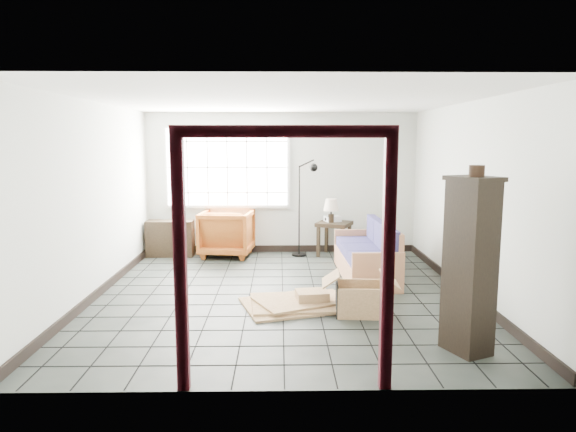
{
  "coord_description": "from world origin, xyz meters",
  "views": [
    {
      "loc": [
        -0.04,
        -6.79,
        2.07
      ],
      "look_at": [
        0.08,
        0.3,
        1.04
      ],
      "focal_mm": 32.0,
      "sensor_mm": 36.0,
      "label": 1
    }
  ],
  "objects_px": {
    "tall_shelf": "(470,264)",
    "armchair": "(227,231)",
    "futon_sofa": "(369,257)",
    "side_table": "(334,228)"
  },
  "relations": [
    {
      "from": "tall_shelf",
      "to": "armchair",
      "type": "bearing_deg",
      "value": 98.93
    },
    {
      "from": "armchair",
      "to": "tall_shelf",
      "type": "relative_size",
      "value": 0.53
    },
    {
      "from": "futon_sofa",
      "to": "armchair",
      "type": "distance_m",
      "value": 2.77
    },
    {
      "from": "futon_sofa",
      "to": "armchair",
      "type": "height_order",
      "value": "armchair"
    },
    {
      "from": "side_table",
      "to": "tall_shelf",
      "type": "xyz_separation_m",
      "value": [
        0.86,
        -4.35,
        0.38
      ]
    },
    {
      "from": "futon_sofa",
      "to": "side_table",
      "type": "distance_m",
      "value": 1.54
    },
    {
      "from": "futon_sofa",
      "to": "tall_shelf",
      "type": "xyz_separation_m",
      "value": [
        0.47,
        -2.87,
        0.58
      ]
    },
    {
      "from": "futon_sofa",
      "to": "tall_shelf",
      "type": "height_order",
      "value": "tall_shelf"
    },
    {
      "from": "side_table",
      "to": "futon_sofa",
      "type": "bearing_deg",
      "value": -75.31
    },
    {
      "from": "armchair",
      "to": "side_table",
      "type": "height_order",
      "value": "armchair"
    }
  ]
}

